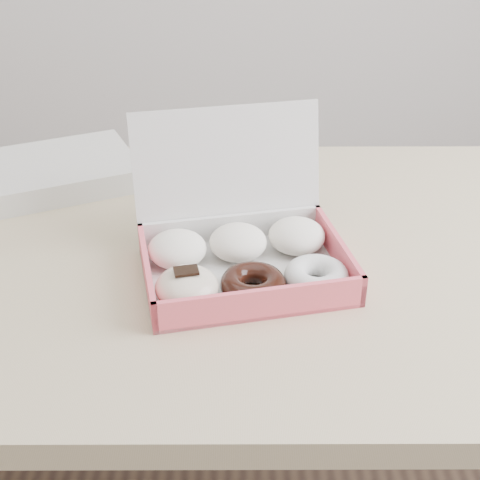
{
  "coord_description": "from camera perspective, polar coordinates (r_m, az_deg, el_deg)",
  "views": [
    {
      "loc": [
        0.06,
        -0.89,
        1.3
      ],
      "look_at": [
        0.06,
        -0.11,
        0.83
      ],
      "focal_mm": 50.0,
      "sensor_mm": 36.0,
      "label": 1
    }
  ],
  "objects": [
    {
      "name": "table",
      "position": [
        1.09,
        -3.27,
        -4.09
      ],
      "size": [
        1.2,
        0.8,
        0.75
      ],
      "color": "tan",
      "rests_on": "ground"
    },
    {
      "name": "newspapers",
      "position": [
        1.29,
        -15.14,
        5.72
      ],
      "size": [
        0.33,
        0.31,
        0.04
      ],
      "primitive_type": "cube",
      "rotation": [
        0.0,
        0.0,
        0.42
      ],
      "color": "silver",
      "rests_on": "table"
    },
    {
      "name": "donut_box",
      "position": [
        0.97,
        0.05,
        -1.01
      ],
      "size": [
        0.34,
        0.31,
        0.21
      ],
      "rotation": [
        0.0,
        0.0,
        0.21
      ],
      "color": "silver",
      "rests_on": "table"
    }
  ]
}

